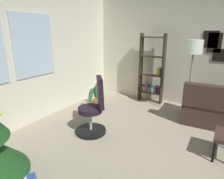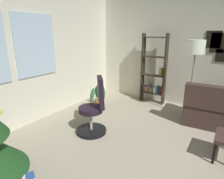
{
  "view_description": "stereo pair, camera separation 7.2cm",
  "coord_description": "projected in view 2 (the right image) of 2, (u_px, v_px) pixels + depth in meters",
  "views": [
    {
      "loc": [
        -2.35,
        -0.38,
        1.81
      ],
      "look_at": [
        0.15,
        1.13,
        0.93
      ],
      "focal_mm": 30.75,
      "sensor_mm": 36.0,
      "label": 1
    },
    {
      "loc": [
        -2.32,
        -0.45,
        1.81
      ],
      "look_at": [
        0.15,
        1.13,
        0.93
      ],
      "focal_mm": 30.75,
      "sensor_mm": 36.0,
      "label": 2
    }
  ],
  "objects": [
    {
      "name": "wall_right_with_frames",
      "position": [
        213.0,
        50.0,
        4.34
      ],
      "size": [
        0.12,
        5.81,
        2.82
      ],
      "color": "beige",
      "rests_on": "ground_plane"
    },
    {
      "name": "potted_plant",
      "position": [
        99.0,
        97.0,
        4.75
      ],
      "size": [
        0.49,
        0.38,
        0.61
      ],
      "color": "olive",
      "rests_on": "ground_plane"
    },
    {
      "name": "ground_plane",
      "position": [
        175.0,
        173.0,
        2.64
      ],
      "size": [
        5.17,
        5.81,
        0.1
      ],
      "primitive_type": "cube",
      "color": "tan"
    },
    {
      "name": "office_chair",
      "position": [
        94.0,
        112.0,
        3.5
      ],
      "size": [
        0.59,
        0.59,
        1.05
      ],
      "color": "black",
      "rests_on": "ground_plane"
    },
    {
      "name": "wall_back_with_windows",
      "position": [
        28.0,
        53.0,
        3.72
      ],
      "size": [
        5.17,
        0.12,
        2.82
      ],
      "color": "beige",
      "rests_on": "ground_plane"
    },
    {
      "name": "bookshelf",
      "position": [
        154.0,
        73.0,
        4.96
      ],
      "size": [
        0.18,
        0.64,
        1.78
      ],
      "color": "#2F261A",
      "rests_on": "ground_plane"
    },
    {
      "name": "floor_lamp",
      "position": [
        195.0,
        53.0,
        3.87
      ],
      "size": [
        0.35,
        0.35,
        1.66
      ],
      "color": "slate",
      "rests_on": "ground_plane"
    }
  ]
}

